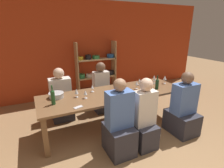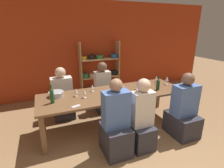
{
  "view_description": "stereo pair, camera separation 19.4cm",
  "coord_description": "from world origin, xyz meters",
  "px_view_note": "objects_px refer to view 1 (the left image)",
  "views": [
    {
      "loc": [
        -1.3,
        -1.16,
        1.98
      ],
      "look_at": [
        0.14,
        1.85,
        0.88
      ],
      "focal_mm": 28.0,
      "sensor_mm": 36.0,
      "label": 1
    },
    {
      "loc": [
        -1.13,
        -1.24,
        1.98
      ],
      "look_at": [
        0.14,
        1.85,
        0.88
      ],
      "focal_mm": 28.0,
      "sensor_mm": 36.0,
      "label": 2
    }
  ],
  "objects_px": {
    "wine_bottle_dark": "(157,84)",
    "person_near_c": "(183,111)",
    "person_near_b": "(144,122)",
    "wine_glass_empty_d": "(85,93)",
    "wine_glass_red_b": "(92,87)",
    "person_near_a": "(119,127)",
    "wine_glass_red_c": "(137,83)",
    "cell_phone": "(78,107)",
    "wine_glass_white_c": "(121,95)",
    "wine_bottle_green": "(53,97)",
    "wine_glass_empty_c": "(76,91)",
    "wine_glass_red_a": "(121,85)",
    "person_far_b": "(61,100)",
    "wine_glass_empty_a": "(154,77)",
    "wine_glass_empty_b": "(139,81)",
    "person_far_a": "(101,93)",
    "wine_glass_white_a": "(155,79)",
    "shelf_unit": "(96,74)",
    "wine_glass_white_b": "(165,78)",
    "dining_table": "(114,96)",
    "mixing_bowl": "(56,95)"
  },
  "relations": [
    {
      "from": "wine_glass_empty_c",
      "to": "person_far_a",
      "type": "xyz_separation_m",
      "value": [
        0.76,
        0.69,
        -0.39
      ]
    },
    {
      "from": "cell_phone",
      "to": "wine_glass_empty_c",
      "type": "bearing_deg",
      "value": 78.37
    },
    {
      "from": "shelf_unit",
      "to": "wine_glass_red_c",
      "type": "height_order",
      "value": "shelf_unit"
    },
    {
      "from": "wine_glass_red_b",
      "to": "wine_glass_white_c",
      "type": "xyz_separation_m",
      "value": [
        0.31,
        -0.64,
        0.02
      ]
    },
    {
      "from": "wine_glass_white_a",
      "to": "person_near_a",
      "type": "relative_size",
      "value": 0.11
    },
    {
      "from": "wine_glass_empty_c",
      "to": "person_far_a",
      "type": "bearing_deg",
      "value": 41.97
    },
    {
      "from": "person_far_b",
      "to": "wine_glass_red_a",
      "type": "bearing_deg",
      "value": 147.66
    },
    {
      "from": "wine_glass_white_c",
      "to": "cell_phone",
      "type": "relative_size",
      "value": 0.95
    },
    {
      "from": "wine_bottle_dark",
      "to": "wine_glass_red_a",
      "type": "relative_size",
      "value": 1.96
    },
    {
      "from": "shelf_unit",
      "to": "wine_glass_white_b",
      "type": "relative_size",
      "value": 8.28
    },
    {
      "from": "person_near_c",
      "to": "wine_glass_white_a",
      "type": "bearing_deg",
      "value": 87.79
    },
    {
      "from": "wine_bottle_dark",
      "to": "person_near_c",
      "type": "xyz_separation_m",
      "value": [
        0.17,
        -0.6,
        -0.41
      ]
    },
    {
      "from": "person_near_a",
      "to": "person_near_c",
      "type": "xyz_separation_m",
      "value": [
        1.37,
        -0.0,
        -0.02
      ]
    },
    {
      "from": "dining_table",
      "to": "person_near_b",
      "type": "bearing_deg",
      "value": -79.12
    },
    {
      "from": "wine_glass_white_a",
      "to": "wine_glass_empty_a",
      "type": "bearing_deg",
      "value": 57.11
    },
    {
      "from": "wine_glass_red_b",
      "to": "person_near_a",
      "type": "bearing_deg",
      "value": -85.86
    },
    {
      "from": "wine_bottle_dark",
      "to": "person_near_c",
      "type": "height_order",
      "value": "person_near_c"
    },
    {
      "from": "wine_glass_red_c",
      "to": "cell_phone",
      "type": "relative_size",
      "value": 1.04
    },
    {
      "from": "person_near_a",
      "to": "person_near_b",
      "type": "bearing_deg",
      "value": -3.32
    },
    {
      "from": "wine_glass_white_a",
      "to": "wine_glass_red_b",
      "type": "distance_m",
      "value": 1.49
    },
    {
      "from": "wine_glass_empty_c",
      "to": "cell_phone",
      "type": "xyz_separation_m",
      "value": [
        -0.09,
        -0.44,
        -0.11
      ]
    },
    {
      "from": "person_near_b",
      "to": "wine_glass_empty_d",
      "type": "bearing_deg",
      "value": 134.17
    },
    {
      "from": "wine_glass_red_b",
      "to": "wine_glass_empty_b",
      "type": "bearing_deg",
      "value": -2.54
    },
    {
      "from": "wine_bottle_green",
      "to": "wine_glass_red_c",
      "type": "bearing_deg",
      "value": 1.75
    },
    {
      "from": "wine_bottle_green",
      "to": "wine_glass_red_c",
      "type": "relative_size",
      "value": 1.97
    },
    {
      "from": "wine_glass_white_c",
      "to": "person_near_c",
      "type": "height_order",
      "value": "person_near_c"
    },
    {
      "from": "wine_glass_empty_a",
      "to": "person_near_b",
      "type": "height_order",
      "value": "person_near_b"
    },
    {
      "from": "wine_glass_empty_a",
      "to": "wine_glass_empty_b",
      "type": "height_order",
      "value": "wine_glass_empty_b"
    },
    {
      "from": "mixing_bowl",
      "to": "wine_glass_empty_c",
      "type": "relative_size",
      "value": 1.68
    },
    {
      "from": "wine_glass_empty_b",
      "to": "wine_glass_red_b",
      "type": "relative_size",
      "value": 1.07
    },
    {
      "from": "wine_glass_empty_a",
      "to": "wine_bottle_green",
      "type": "bearing_deg",
      "value": -171.86
    },
    {
      "from": "person_far_a",
      "to": "person_near_b",
      "type": "bearing_deg",
      "value": 94.61
    },
    {
      "from": "wine_glass_empty_a",
      "to": "wine_glass_red_c",
      "type": "relative_size",
      "value": 0.85
    },
    {
      "from": "wine_glass_white_a",
      "to": "person_near_c",
      "type": "xyz_separation_m",
      "value": [
        -0.04,
        -0.92,
        -0.38
      ]
    },
    {
      "from": "wine_glass_empty_c",
      "to": "wine_glass_red_c",
      "type": "xyz_separation_m",
      "value": [
        1.26,
        -0.09,
        0.01
      ]
    },
    {
      "from": "wine_glass_empty_a",
      "to": "wine_glass_red_c",
      "type": "height_order",
      "value": "wine_glass_red_c"
    },
    {
      "from": "wine_glass_white_c",
      "to": "person_near_a",
      "type": "distance_m",
      "value": 0.59
    },
    {
      "from": "dining_table",
      "to": "wine_glass_empty_b",
      "type": "bearing_deg",
      "value": 14.45
    },
    {
      "from": "wine_bottle_dark",
      "to": "wine_glass_white_c",
      "type": "xyz_separation_m",
      "value": [
        -0.97,
        -0.21,
        -0.0
      ]
    },
    {
      "from": "person_near_a",
      "to": "wine_glass_white_c",
      "type": "bearing_deg",
      "value": 58.14
    },
    {
      "from": "dining_table",
      "to": "wine_glass_red_c",
      "type": "xyz_separation_m",
      "value": [
        0.53,
        -0.0,
        0.19
      ]
    },
    {
      "from": "wine_glass_red_c",
      "to": "person_far_a",
      "type": "xyz_separation_m",
      "value": [
        -0.5,
        0.78,
        -0.4
      ]
    },
    {
      "from": "wine_glass_empty_a",
      "to": "wine_glass_white_b",
      "type": "xyz_separation_m",
      "value": [
        0.1,
        -0.26,
        0.03
      ]
    },
    {
      "from": "wine_glass_empty_b",
      "to": "person_far_a",
      "type": "bearing_deg",
      "value": 139.67
    },
    {
      "from": "wine_glass_empty_a",
      "to": "wine_glass_red_c",
      "type": "xyz_separation_m",
      "value": [
        -0.69,
        -0.29,
        0.02
      ]
    },
    {
      "from": "person_far_a",
      "to": "person_near_b",
      "type": "height_order",
      "value": "person_near_b"
    },
    {
      "from": "wine_bottle_dark",
      "to": "wine_glass_red_b",
      "type": "relative_size",
      "value": 2.13
    },
    {
      "from": "wine_bottle_green",
      "to": "person_far_b",
      "type": "bearing_deg",
      "value": 73.76
    },
    {
      "from": "person_near_a",
      "to": "person_far_b",
      "type": "bearing_deg",
      "value": 111.18
    },
    {
      "from": "wine_glass_red_a",
      "to": "wine_glass_empty_c",
      "type": "relative_size",
      "value": 0.91
    }
  ]
}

